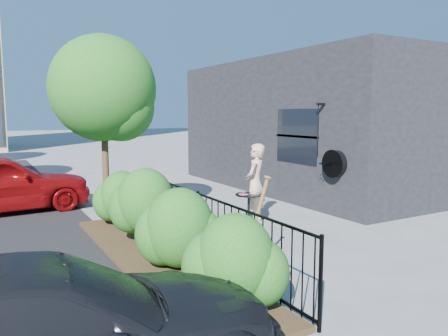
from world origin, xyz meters
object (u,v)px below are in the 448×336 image
woman (255,183)px  cafe_table (249,204)px  shovel (253,233)px  car_darkgrey (41,335)px  patio_tree (107,95)px

woman → cafe_table: bearing=0.1°
cafe_table → woman: bearing=39.0°
shovel → car_darkgrey: size_ratio=0.36×
woman → patio_tree: bearing=-64.5°
woman → car_darkgrey: (-4.87, -4.22, -0.26)m
car_darkgrey → patio_tree: bearing=-16.3°
patio_tree → shovel: 4.67m
cafe_table → car_darkgrey: size_ratio=0.18×
patio_tree → car_darkgrey: size_ratio=0.94×
shovel → car_darkgrey: shovel is taller
patio_tree → car_darkgrey: 6.32m
cafe_table → car_darkgrey: (-4.53, -3.95, 0.12)m
woman → shovel: size_ratio=1.14×
car_darkgrey → cafe_table: bearing=-45.0°
patio_tree → cafe_table: (2.48, -1.62, -2.27)m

